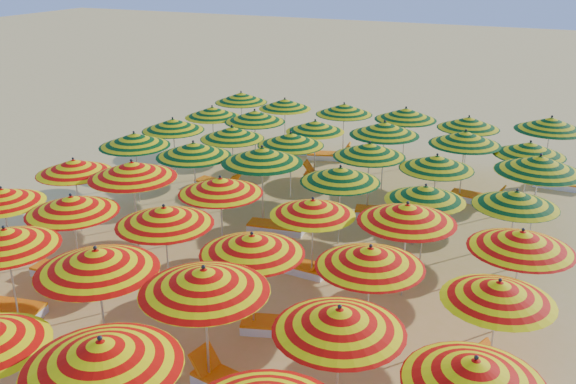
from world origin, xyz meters
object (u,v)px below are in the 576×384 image
Objects in this scene: umbrella_21 at (313,207)px; lounger_18 at (557,184)px; umbrella_39 at (385,129)px; lounger_16 at (297,150)px; umbrella_35 at (540,164)px; umbrella_41 at (530,149)px; umbrella_42 at (241,97)px; lounger_11 at (278,227)px; umbrella_3 at (102,354)px; umbrella_44 at (344,109)px; umbrella_8 at (96,260)px; umbrella_25 at (194,150)px; umbrella_13 at (72,204)px; umbrella_23 at (522,240)px; umbrella_30 at (173,125)px; umbrella_36 at (212,112)px; lounger_12 at (219,185)px; umbrella_32 at (291,139)px; lounger_13 at (384,212)px; umbrella_19 at (132,170)px; umbrella_34 at (437,162)px; umbrella_31 at (232,133)px; umbrella_11 at (475,371)px; umbrella_37 at (255,116)px; umbrella_33 at (369,150)px; lounger_10 at (298,266)px; umbrella_46 at (469,123)px; umbrella_20 at (220,186)px; lounger_17 at (330,155)px; umbrella_45 at (406,114)px; umbrella_12 at (2,196)px; umbrella_26 at (262,155)px; lounger_4 at (7,308)px; umbrella_14 at (164,216)px; umbrella_17 at (499,291)px; umbrella_7 at (5,238)px; lounger_7 at (64,273)px; lounger_9 at (514,384)px; umbrella_28 at (425,193)px; umbrella_18 at (74,166)px; umbrella_43 at (285,104)px; umbrella_22 at (407,213)px; umbrella_9 at (204,280)px; umbrella_10 at (339,320)px; umbrella_47 at (551,124)px; umbrella_16 at (370,257)px; lounger_14 at (326,177)px; umbrella_38 at (315,126)px; umbrella_40 at (465,138)px.

umbrella_21 is 11.39m from lounger_18.
umbrella_39 is 5.64m from lounger_16.
umbrella_35 reaches higher than umbrella_41.
umbrella_42 is 1.32× the size of lounger_11.
umbrella_3 reaches higher than umbrella_44.
umbrella_8 is 1.00× the size of umbrella_25.
umbrella_13 is 1.02× the size of umbrella_23.
umbrella_36 is at bearing 86.86° from umbrella_30.
umbrella_36 is 1.55× the size of lounger_12.
lounger_13 is (3.38, -0.30, -1.93)m from umbrella_32.
lounger_11 is at bearing 37.78° from umbrella_19.
umbrella_36 is 3.96m from lounger_16.
lounger_11 is at bearing -150.55° from umbrella_34.
umbrella_31 reaches higher than lounger_16.
umbrella_37 is (-10.08, 12.29, 0.06)m from umbrella_11.
umbrella_8 is at bearing -59.75° from umbrella_19.
umbrella_33 is 5.02m from lounger_10.
lounger_16 is at bearing 148.63° from umbrella_39.
umbrella_46 is 1.57× the size of lounger_13.
lounger_17 is at bearing 93.07° from umbrella_20.
umbrella_39 is 2.57m from umbrella_45.
umbrella_42 is at bearing 89.07° from umbrella_12.
umbrella_12 is 1.19× the size of umbrella_32.
umbrella_11 is 12.34m from umbrella_25.
umbrella_26 is at bearing 2.35° from umbrella_25.
lounger_4 is (1.64, -9.46, -1.94)m from umbrella_30.
umbrella_31 is at bearing 104.24° from umbrella_8.
umbrella_14 is 1.34× the size of umbrella_21.
umbrella_39 reaches higher than umbrella_37.
umbrella_17 is 0.84× the size of umbrella_34.
lounger_7 is (-0.60, 2.10, -2.00)m from umbrella_7.
lounger_9 is at bearing -42.77° from umbrella_32.
umbrella_28 is at bearing 43.29° from umbrella_21.
umbrella_34 reaches higher than umbrella_18.
lounger_7 and lounger_13 have the same top height.
umbrella_19 is 1.81× the size of lounger_16.
umbrella_43 is at bearing 66.79° from umbrella_30.
umbrella_30 reaches higher than umbrella_32.
umbrella_22 is 0.99× the size of umbrella_34.
umbrella_8 is at bearing -175.88° from umbrella_9.
umbrella_47 reaches higher than umbrella_10.
umbrella_16 is 12.04m from umbrella_37.
umbrella_25 reaches higher than lounger_14.
umbrella_17 is at bearing -42.87° from lounger_11.
lounger_14 is at bearing -8.81° from umbrella_38.
umbrella_35 is at bearing 47.22° from umbrella_28.
umbrella_8 reaches higher than umbrella_40.
umbrella_47 reaches higher than umbrella_12.
umbrella_19 is 10.70m from umbrella_40.
umbrella_19 reaches higher than umbrella_13.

